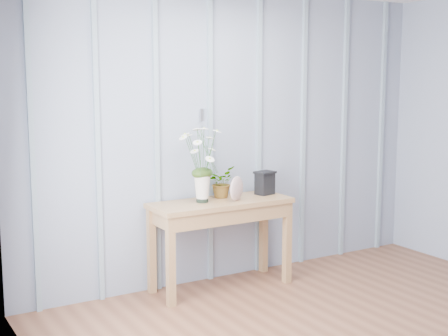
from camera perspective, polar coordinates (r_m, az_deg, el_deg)
room_shell at (r=4.37m, az=10.33°, el=11.05°), size 4.00×4.50×2.50m
sideboard at (r=5.21m, az=-0.28°, el=-4.23°), size 1.20×0.45×0.75m
daisy_vase at (r=5.06m, az=-2.02°, el=1.21°), size 0.44×0.34×0.62m
spider_plant at (r=5.30m, az=-0.29°, el=-1.30°), size 0.31×0.31×0.26m
felt_disc_vessel at (r=5.16m, az=1.15°, el=-1.89°), size 0.21×0.15×0.21m
carved_box at (r=5.44m, az=3.75°, el=-1.34°), size 0.19×0.16×0.20m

